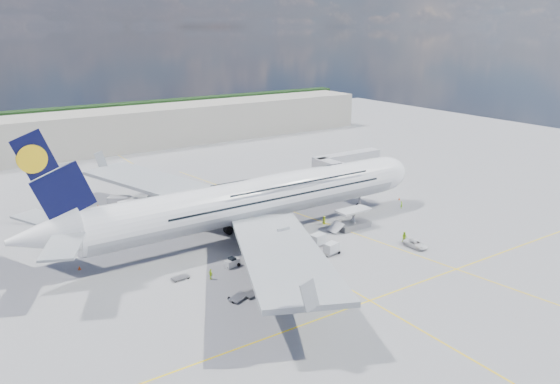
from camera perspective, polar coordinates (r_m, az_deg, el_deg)
ground at (r=91.57m, az=0.75°, el=-6.38°), size 300.00×300.00×0.00m
taxi_line_main at (r=91.56m, az=0.75°, el=-6.38°), size 0.25×220.00×0.01m
taxi_line_cross at (r=77.60m, az=9.36°, el=-11.13°), size 120.00×0.25×0.01m
taxi_line_diag at (r=106.80m, az=3.87°, el=-2.95°), size 14.16×99.06×0.01m
airliner at (r=97.17m, az=-2.47°, el=-0.68°), size 77.26×79.15×23.71m
jet_bridge at (r=122.55m, az=6.66°, el=2.93°), size 18.80×12.10×8.50m
cargo_loader at (r=102.97m, az=7.55°, el=-3.09°), size 8.53×3.20×3.67m
terminal at (r=173.59m, az=-17.52°, el=6.09°), size 180.00×16.00×12.00m
tree_line at (r=229.11m, az=-11.19°, el=8.49°), size 160.00×6.00×8.00m
dolly_row_a at (r=77.04m, az=-4.33°, el=-10.87°), size 3.42×2.72×0.44m
dolly_row_b at (r=78.03m, az=-2.72°, el=-10.45°), size 3.32×2.09×0.46m
dolly_row_c at (r=83.93m, az=-0.76°, el=-7.80°), size 3.56×2.40×2.06m
dolly_back at (r=83.74m, az=-10.36°, el=-8.77°), size 2.69×1.59×0.38m
dolly_nose_far at (r=90.98m, az=5.35°, el=-5.88°), size 3.39×2.24×1.98m
dolly_nose_near at (r=94.06m, az=3.99°, el=-5.00°), size 3.73×2.49×2.17m
baggage_tug at (r=86.64m, az=-5.02°, el=-7.36°), size 2.65×1.62×1.54m
catering_truck_inner at (r=111.40m, az=-15.13°, el=-1.75°), size 6.30×3.29×3.58m
catering_truck_outer at (r=114.68m, az=-16.15°, el=-1.33°), size 6.43×5.10×3.53m
service_van at (r=96.31m, az=14.01°, el=-5.31°), size 2.19×4.50×1.23m
crew_nose at (r=115.91m, az=12.58°, el=-1.32°), size 0.66×0.57×1.54m
crew_loader at (r=97.82m, az=12.87°, el=-4.64°), size 1.12×1.20×1.98m
crew_wing at (r=82.79m, az=-7.25°, el=-8.52°), size 0.56×1.02×1.66m
crew_van at (r=104.32m, az=4.63°, el=-2.98°), size 0.94×0.94×1.65m
crew_tug at (r=75.55m, az=5.29°, el=-11.01°), size 1.23×0.79×1.81m
cone_nose at (r=121.61m, az=12.35°, el=-0.69°), size 0.45×0.45×0.57m
cone_wing_left_inner at (r=108.57m, az=-6.10°, el=-2.54°), size 0.38×0.38×0.48m
cone_wing_left_outer at (r=120.18m, az=-18.49°, el=-1.39°), size 0.47×0.47×0.60m
cone_wing_right_inner at (r=86.11m, az=-1.08°, el=-7.75°), size 0.43×0.43×0.55m
cone_wing_right_outer at (r=75.09m, az=3.09°, el=-11.70°), size 0.42×0.42×0.54m
cone_tail at (r=90.99m, az=-20.23°, el=-7.44°), size 0.49×0.49×0.62m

